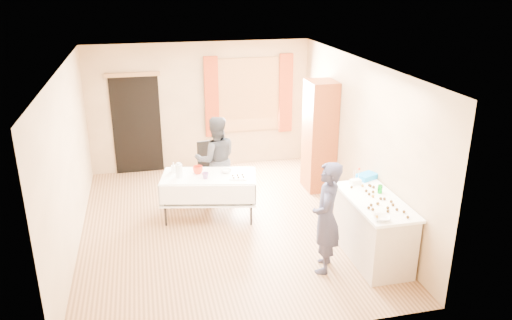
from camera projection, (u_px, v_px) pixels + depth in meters
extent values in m
cube|color=#9E7047|center=(225.00, 225.00, 8.13)|extent=(4.50, 5.50, 0.02)
cube|color=white|center=(221.00, 64.00, 7.21)|extent=(4.50, 5.50, 0.02)
cube|color=tan|center=(201.00, 106.00, 10.19)|extent=(4.50, 0.02, 2.60)
cube|color=tan|center=(267.00, 235.00, 5.15)|extent=(4.50, 0.02, 2.60)
cube|color=tan|center=(68.00, 161.00, 7.19)|extent=(0.02, 5.50, 2.60)
cube|color=tan|center=(359.00, 139.00, 8.15)|extent=(0.02, 5.50, 2.60)
cube|color=olive|center=(249.00, 95.00, 10.30)|extent=(1.32, 0.06, 1.52)
cube|color=white|center=(249.00, 95.00, 10.28)|extent=(1.20, 0.02, 1.40)
cube|color=maroon|center=(212.00, 97.00, 10.09)|extent=(0.28, 0.06, 1.65)
cube|color=maroon|center=(286.00, 93.00, 10.42)|extent=(0.28, 0.06, 1.65)
cube|color=black|center=(137.00, 125.00, 9.99)|extent=(0.95, 0.04, 2.00)
cube|color=olive|center=(132.00, 75.00, 9.61)|extent=(1.05, 0.06, 0.08)
cube|color=brown|center=(320.00, 136.00, 9.21)|extent=(0.50, 0.60, 2.06)
cube|color=beige|center=(373.00, 230.00, 7.05)|extent=(0.63, 1.40, 0.86)
cube|color=white|center=(376.00, 201.00, 6.89)|extent=(0.69, 1.45, 0.04)
cube|color=white|center=(209.00, 176.00, 8.16)|extent=(1.63, 1.05, 0.04)
cube|color=black|center=(212.00, 171.00, 9.18)|extent=(0.47, 0.47, 0.06)
cube|color=black|center=(208.00, 155.00, 9.25)|extent=(0.40, 0.12, 0.57)
imported|color=#212139|center=(326.00, 218.00, 6.65)|extent=(0.86, 0.81, 1.57)
imported|color=black|center=(216.00, 160.00, 8.76)|extent=(0.76, 0.59, 1.56)
cylinder|color=#057C12|center=(380.00, 189.00, 7.07)|extent=(0.09, 0.09, 0.12)
imported|color=white|center=(381.00, 218.00, 6.31)|extent=(0.33, 0.33, 0.05)
cube|color=white|center=(355.00, 182.00, 7.37)|extent=(0.16, 0.12, 0.08)
cube|color=#0C80E0|center=(367.00, 176.00, 7.58)|extent=(0.35, 0.30, 0.08)
cylinder|color=silver|center=(179.00, 171.00, 8.04)|extent=(0.15, 0.15, 0.22)
imported|color=red|center=(198.00, 170.00, 8.20)|extent=(0.31, 0.31, 0.13)
imported|color=red|center=(205.00, 176.00, 8.00)|extent=(0.19, 0.19, 0.10)
imported|color=white|center=(226.00, 171.00, 8.26)|extent=(0.18, 0.18, 0.05)
cube|color=white|center=(238.00, 178.00, 8.03)|extent=(0.32, 0.26, 0.02)
imported|color=white|center=(173.00, 167.00, 8.25)|extent=(0.08, 0.08, 0.17)
sphere|color=#3F2314|center=(378.00, 203.00, 6.72)|extent=(0.04, 0.04, 0.04)
sphere|color=black|center=(381.00, 199.00, 6.87)|extent=(0.04, 0.04, 0.04)
sphere|color=black|center=(388.00, 211.00, 6.51)|extent=(0.04, 0.04, 0.04)
sphere|color=black|center=(374.00, 187.00, 7.24)|extent=(0.04, 0.04, 0.04)
sphere|color=black|center=(391.00, 201.00, 6.78)|extent=(0.04, 0.04, 0.04)
sphere|color=black|center=(366.00, 191.00, 7.12)|extent=(0.04, 0.04, 0.04)
sphere|color=#3F2314|center=(363.00, 186.00, 7.29)|extent=(0.04, 0.04, 0.04)
sphere|color=black|center=(408.00, 217.00, 6.34)|extent=(0.04, 0.04, 0.04)
sphere|color=black|center=(380.00, 214.00, 6.42)|extent=(0.04, 0.04, 0.04)
sphere|color=black|center=(373.00, 209.00, 6.55)|extent=(0.04, 0.04, 0.04)
sphere|color=black|center=(370.00, 186.00, 7.29)|extent=(0.04, 0.04, 0.04)
sphere|color=black|center=(384.00, 199.00, 6.86)|extent=(0.04, 0.04, 0.04)
sphere|color=#3F2314|center=(377.00, 217.00, 6.35)|extent=(0.04, 0.04, 0.04)
sphere|color=black|center=(378.00, 204.00, 6.72)|extent=(0.04, 0.04, 0.04)
sphere|color=black|center=(369.00, 185.00, 7.31)|extent=(0.04, 0.04, 0.04)
sphere|color=black|center=(371.00, 205.00, 6.68)|extent=(0.04, 0.04, 0.04)
sphere|color=black|center=(404.00, 212.00, 6.49)|extent=(0.04, 0.04, 0.04)
sphere|color=black|center=(369.00, 194.00, 7.01)|extent=(0.04, 0.04, 0.04)
sphere|color=#3F2314|center=(373.00, 196.00, 6.94)|extent=(0.04, 0.04, 0.04)
sphere|color=black|center=(393.00, 205.00, 6.68)|extent=(0.04, 0.04, 0.04)
sphere|color=black|center=(369.00, 208.00, 6.60)|extent=(0.04, 0.04, 0.04)
sphere|color=black|center=(373.00, 192.00, 7.09)|extent=(0.04, 0.04, 0.04)
sphere|color=black|center=(388.00, 208.00, 6.60)|extent=(0.04, 0.04, 0.04)
sphere|color=black|center=(397.00, 209.00, 6.55)|extent=(0.04, 0.04, 0.04)
sphere|color=#3F2314|center=(379.00, 189.00, 7.17)|extent=(0.04, 0.04, 0.04)
sphere|color=black|center=(352.00, 187.00, 7.24)|extent=(0.04, 0.04, 0.04)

